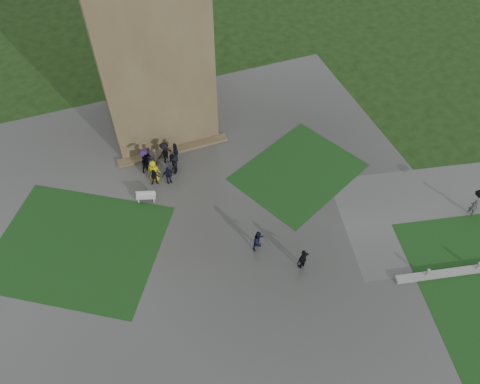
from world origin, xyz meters
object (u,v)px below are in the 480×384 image
object	(u,v)px
tower	(144,22)
pedestrian_path	(478,200)
pedestrian_near	(303,259)
pedestrian_mid	(259,240)
bench	(146,196)

from	to	relation	value
tower	pedestrian_path	size ratio (longest dim) A/B	7.74
pedestrian_near	pedestrian_path	world-z (taller)	pedestrian_path
pedestrian_mid	pedestrian_near	size ratio (longest dim) A/B	0.98
bench	pedestrian_path	bearing A→B (deg)	-5.45
pedestrian_path	tower	bearing A→B (deg)	135.58
bench	pedestrian_path	size ratio (longest dim) A/B	0.64
pedestrian_path	pedestrian_mid	bearing A→B (deg)	170.59
tower	bench	world-z (taller)	tower
bench	pedestrian_near	bearing A→B (deg)	-29.75
pedestrian_mid	pedestrian_path	world-z (taller)	pedestrian_path
pedestrian_mid	pedestrian_path	bearing A→B (deg)	-33.69
tower	pedestrian_mid	distance (m)	17.69
pedestrian_mid	pedestrian_near	distance (m)	3.17
pedestrian_mid	pedestrian_near	world-z (taller)	pedestrian_near
tower	pedestrian_mid	size ratio (longest dim) A/B	10.41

